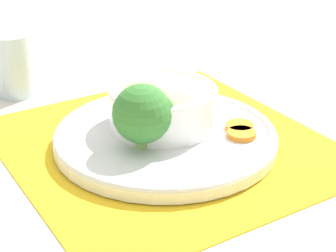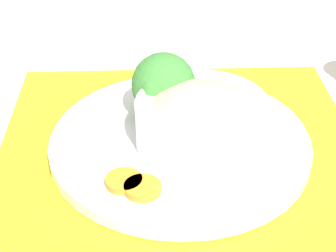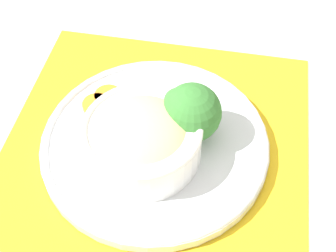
# 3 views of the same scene
# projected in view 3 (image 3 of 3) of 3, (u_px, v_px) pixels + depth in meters

# --- Properties ---
(ground_plane) EXTENTS (4.00, 4.00, 0.00)m
(ground_plane) POSITION_uv_depth(u_px,v_px,m) (155.00, 149.00, 0.66)
(ground_plane) COLOR beige
(placemat) EXTENTS (0.44, 0.46, 0.00)m
(placemat) POSITION_uv_depth(u_px,v_px,m) (155.00, 148.00, 0.65)
(placemat) COLOR yellow
(placemat) RESTS_ON ground_plane
(plate) EXTENTS (0.31, 0.31, 0.02)m
(plate) POSITION_uv_depth(u_px,v_px,m) (155.00, 142.00, 0.64)
(plate) COLOR silver
(plate) RESTS_ON placemat
(bowl) EXTENTS (0.15, 0.15, 0.07)m
(bowl) POSITION_uv_depth(u_px,v_px,m) (142.00, 137.00, 0.60)
(bowl) COLOR white
(bowl) RESTS_ON plate
(broccoli_floret) EXTENTS (0.08, 0.08, 0.09)m
(broccoli_floret) POSITION_uv_depth(u_px,v_px,m) (191.00, 112.00, 0.61)
(broccoli_floret) COLOR #84AD5B
(broccoli_floret) RESTS_ON plate
(carrot_slice_near) EXTENTS (0.04, 0.04, 0.01)m
(carrot_slice_near) POSITION_uv_depth(u_px,v_px,m) (108.00, 96.00, 0.69)
(carrot_slice_near) COLOR orange
(carrot_slice_near) RESTS_ON plate
(carrot_slice_middle) EXTENTS (0.04, 0.04, 0.01)m
(carrot_slice_middle) POSITION_uv_depth(u_px,v_px,m) (96.00, 105.00, 0.68)
(carrot_slice_middle) COLOR orange
(carrot_slice_middle) RESTS_ON plate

